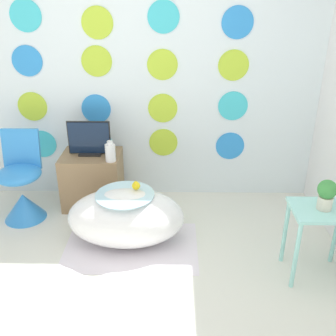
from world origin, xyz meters
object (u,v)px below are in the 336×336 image
(chair, at_px, (22,191))
(tv, at_px, (89,140))
(vase, at_px, (110,152))
(bathtub, at_px, (126,217))
(potted_plant_left, at_px, (327,193))

(chair, relative_size, tv, 2.07)
(chair, distance_m, vase, 0.89)
(chair, bearing_deg, bathtub, -20.43)
(bathtub, distance_m, potted_plant_left, 1.57)
(chair, xyz_separation_m, tv, (0.60, 0.27, 0.40))
(tv, bearing_deg, bathtub, -58.19)
(bathtub, distance_m, vase, 0.65)
(potted_plant_left, bearing_deg, bathtub, 164.94)
(tv, bearing_deg, vase, -34.54)
(tv, xyz_separation_m, vase, (0.22, -0.15, -0.06))
(bathtub, bearing_deg, vase, 110.24)
(bathtub, xyz_separation_m, vase, (-0.18, 0.49, 0.38))
(chair, bearing_deg, vase, 8.46)
(bathtub, xyz_separation_m, potted_plant_left, (1.45, -0.39, 0.45))
(tv, relative_size, vase, 2.06)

